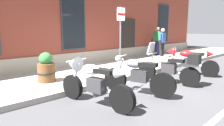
% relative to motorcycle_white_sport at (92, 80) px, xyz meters
% --- Properties ---
extents(ground_plane, '(140.00, 140.00, 0.00)m').
position_rel_motorcycle_white_sport_xyz_m(ground_plane, '(2.19, 0.89, -0.58)').
color(ground_plane, '#38383A').
extents(sidewalk, '(27.34, 3.15, 0.15)m').
position_rel_motorcycle_white_sport_xyz_m(sidewalk, '(2.19, 2.47, -0.51)').
color(sidewalk, gray).
rests_on(sidewalk, ground_plane).
extents(motorcycle_white_sport, '(0.64, 2.13, 1.08)m').
position_rel_motorcycle_white_sport_xyz_m(motorcycle_white_sport, '(0.00, 0.00, 0.00)').
color(motorcycle_white_sport, black).
rests_on(motorcycle_white_sport, ground_plane).
extents(motorcycle_grey_naked, '(0.79, 1.99, 1.02)m').
position_rel_motorcycle_white_sport_xyz_m(motorcycle_grey_naked, '(1.36, -0.23, -0.09)').
color(motorcycle_grey_naked, black).
rests_on(motorcycle_grey_naked, ground_plane).
extents(motorcycle_silver_touring, '(0.71, 2.04, 1.30)m').
position_rel_motorcycle_white_sport_xyz_m(motorcycle_silver_touring, '(2.96, -0.31, -0.04)').
color(motorcycle_silver_touring, black).
rests_on(motorcycle_silver_touring, ground_plane).
extents(motorcycle_red_sport, '(0.92, 2.00, 1.06)m').
position_rel_motorcycle_white_sport_xyz_m(motorcycle_red_sport, '(4.51, -0.07, -0.01)').
color(motorcycle_red_sport, black).
rests_on(motorcycle_red_sport, ground_plane).
extents(pedestrian_blue_top, '(0.66, 0.24, 1.63)m').
position_rel_motorcycle_white_sport_xyz_m(pedestrian_blue_top, '(7.11, 2.65, 0.48)').
color(pedestrian_blue_top, black).
rests_on(pedestrian_blue_top, sidewalk).
extents(pedestrian_striped_shirt, '(0.23, 0.66, 1.73)m').
position_rel_motorcycle_white_sport_xyz_m(pedestrian_striped_shirt, '(7.84, 3.48, 0.54)').
color(pedestrian_striped_shirt, '#1E1E4C').
rests_on(pedestrian_striped_shirt, sidewalk).
extents(parking_sign, '(0.36, 0.07, 2.35)m').
position_rel_motorcycle_white_sport_xyz_m(parking_sign, '(2.43, 1.42, 1.09)').
color(parking_sign, '#4C4C51').
rests_on(parking_sign, sidewalk).
extents(barrel_planter, '(0.55, 0.55, 0.90)m').
position_rel_motorcycle_white_sport_xyz_m(barrel_planter, '(-0.07, 2.14, -0.03)').
color(barrel_planter, brown).
rests_on(barrel_planter, sidewalk).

